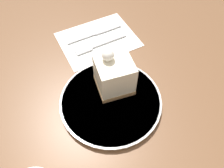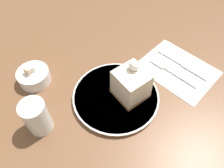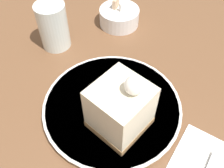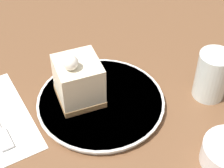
{
  "view_description": "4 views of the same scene",
  "coord_description": "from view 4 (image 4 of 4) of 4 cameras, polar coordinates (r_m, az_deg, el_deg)",
  "views": [
    {
      "loc": [
        -0.27,
        0.07,
        0.45
      ],
      "look_at": [
        -0.0,
        -0.01,
        0.07
      ],
      "focal_mm": 35.0,
      "sensor_mm": 36.0,
      "label": 1
    },
    {
      "loc": [
        -0.21,
        -0.28,
        0.51
      ],
      "look_at": [
        -0.01,
        0.01,
        0.05
      ],
      "focal_mm": 35.0,
      "sensor_mm": 36.0,
      "label": 2
    },
    {
      "loc": [
        0.16,
        -0.19,
        0.37
      ],
      "look_at": [
        -0.01,
        -0.0,
        0.06
      ],
      "focal_mm": 40.0,
      "sensor_mm": 36.0,
      "label": 3
    },
    {
      "loc": [
        0.13,
        0.46,
        0.52
      ],
      "look_at": [
        -0.02,
        0.01,
        0.06
      ],
      "focal_mm": 60.0,
      "sensor_mm": 36.0,
      "label": 4
    }
  ],
  "objects": [
    {
      "name": "plate",
      "position": [
        0.71,
        -1.73,
        -2.8
      ],
      "size": [
        0.24,
        0.24,
        0.01
      ],
      "color": "silver",
      "rests_on": "ground_plane"
    },
    {
      "name": "cake_slice",
      "position": [
        0.68,
        -5.15,
        0.52
      ],
      "size": [
        0.08,
        0.08,
        0.11
      ],
      "rotation": [
        0.0,
        0.0,
        0.03
      ],
      "color": "#9E7547",
      "rests_on": "plate"
    },
    {
      "name": "drinking_glass",
      "position": [
        0.72,
        14.98,
        1.28
      ],
      "size": [
        0.06,
        0.06,
        0.1
      ],
      "color": "silver",
      "rests_on": "ground_plane"
    },
    {
      "name": "ground_plane",
      "position": [
        0.71,
        -2.12,
        -3.7
      ],
      "size": [
        4.0,
        4.0,
        0.0
      ],
      "primitive_type": "plane",
      "color": "brown"
    }
  ]
}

